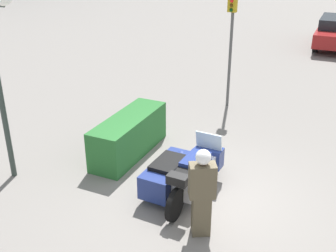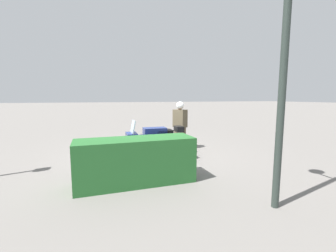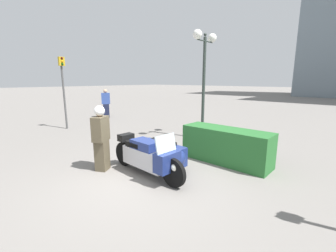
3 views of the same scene
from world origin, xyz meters
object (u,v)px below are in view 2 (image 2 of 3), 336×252
(officer_rider, at_px, (180,124))
(twin_lamp_post, at_px, (287,12))
(police_motorcycle, at_px, (156,143))
(hedge_bush_curbside, at_px, (136,161))

(officer_rider, relative_size, twin_lamp_post, 0.41)
(police_motorcycle, distance_m, hedge_bush_curbside, 2.12)
(hedge_bush_curbside, xyz_separation_m, twin_lamp_post, (-2.05, 1.87, 2.69))
(officer_rider, bearing_deg, police_motorcycle, 7.14)
(police_motorcycle, distance_m, officer_rider, 1.49)
(officer_rider, height_order, twin_lamp_post, twin_lamp_post)
(police_motorcycle, xyz_separation_m, officer_rider, (-1.14, -0.85, 0.44))
(police_motorcycle, relative_size, officer_rider, 1.48)
(police_motorcycle, relative_size, twin_lamp_post, 0.61)
(hedge_bush_curbside, relative_size, twin_lamp_post, 0.61)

